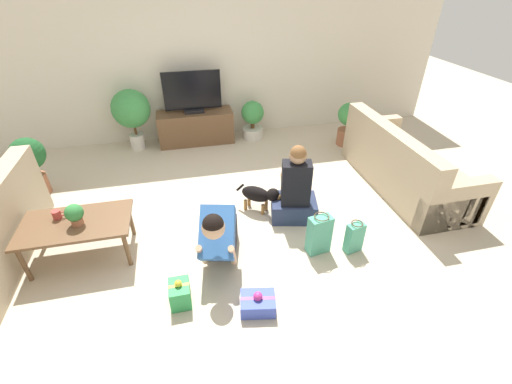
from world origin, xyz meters
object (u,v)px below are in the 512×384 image
(sofa_right, at_px, (403,166))
(tabletop_plant, at_px, (74,214))
(coffee_table, at_px, (76,226))
(gift_bag_b, at_px, (354,237))
(potted_plant_corner_right, at_px, (348,122))
(person_kneeling, at_px, (219,234))
(dog, at_px, (260,195))
(potted_plant_back_left, at_px, (131,111))
(gift_bag_a, at_px, (319,234))
(gift_box_a, at_px, (258,303))
(potted_plant_back_right, at_px, (253,118))
(tv_console, at_px, (196,127))
(potted_plant_corner_left, at_px, (30,160))
(gift_box_b, at_px, (180,293))
(person_sitting, at_px, (295,193))
(mug, at_px, (57,215))
(tv, at_px, (193,94))

(sofa_right, bearing_deg, tabletop_plant, 97.89)
(coffee_table, distance_m, gift_bag_b, 2.80)
(potted_plant_corner_right, bearing_deg, gift_bag_b, -113.47)
(potted_plant_corner_right, relative_size, person_kneeling, 0.87)
(dog, distance_m, gift_bag_b, 1.20)
(potted_plant_back_left, relative_size, person_kneeling, 1.19)
(gift_bag_a, bearing_deg, potted_plant_corner_right, 58.90)
(coffee_table, distance_m, potted_plant_corner_right, 4.22)
(potted_plant_back_left, distance_m, gift_box_a, 3.76)
(potted_plant_back_right, distance_m, gift_bag_b, 3.04)
(tv_console, height_order, gift_bag_a, tv_console)
(tv_console, bearing_deg, sofa_right, -38.02)
(potted_plant_corner_left, bearing_deg, gift_box_b, -52.14)
(person_kneeling, height_order, gift_box_a, person_kneeling)
(potted_plant_back_right, bearing_deg, gift_bag_b, -82.07)
(dog, distance_m, gift_box_b, 1.56)
(potted_plant_back_left, bearing_deg, person_sitting, -50.67)
(person_kneeling, xyz_separation_m, gift_bag_a, (1.02, -0.08, -0.13))
(potted_plant_back_left, bearing_deg, mug, -103.47)
(dog, xyz_separation_m, tabletop_plant, (-1.91, -0.39, 0.32))
(tv, xyz_separation_m, gift_box_b, (-0.42, -3.34, -0.71))
(gift_box_b, distance_m, gift_bag_b, 1.82)
(coffee_table, xyz_separation_m, potted_plant_corner_right, (3.78, 1.87, 0.01))
(potted_plant_back_left, xyz_separation_m, potted_plant_back_right, (1.92, -0.00, -0.29))
(gift_box_b, bearing_deg, tv, 82.88)
(person_sitting, bearing_deg, potted_plant_corner_right, -117.13)
(tv, xyz_separation_m, potted_plant_corner_left, (-2.13, -1.13, -0.32))
(tv_console, distance_m, potted_plant_corner_left, 2.43)
(sofa_right, bearing_deg, tv, 51.98)
(tv, bearing_deg, gift_bag_b, -65.71)
(potted_plant_back_right, bearing_deg, gift_box_a, -101.67)
(potted_plant_corner_right, distance_m, dog, 2.39)
(potted_plant_back_right, distance_m, dog, 2.15)
(coffee_table, relative_size, tabletop_plant, 4.65)
(potted_plant_back_left, relative_size, gift_box_b, 3.58)
(gift_bag_b, bearing_deg, gift_box_a, -156.16)
(dog, xyz_separation_m, mug, (-2.12, -0.25, 0.25))
(potted_plant_back_right, relative_size, gift_box_b, 2.39)
(person_kneeling, xyz_separation_m, mug, (-1.53, 0.50, 0.13))
(tv, distance_m, potted_plant_corner_right, 2.55)
(potted_plant_corner_left, height_order, dog, potted_plant_corner_left)
(potted_plant_back_left, xyz_separation_m, dog, (1.55, -2.11, -0.41))
(tv, xyz_separation_m, dog, (0.59, -2.16, -0.59))
(gift_box_b, distance_m, tabletop_plant, 1.28)
(tv_console, height_order, person_kneeling, person_kneeling)
(gift_bag_b, bearing_deg, person_kneeling, 173.78)
(potted_plant_corner_right, relative_size, dog, 1.47)
(sofa_right, xyz_separation_m, potted_plant_back_right, (-1.61, 1.96, 0.05))
(potted_plant_back_left, bearing_deg, coffee_table, -99.05)
(sofa_right, bearing_deg, potted_plant_back_right, 39.40)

